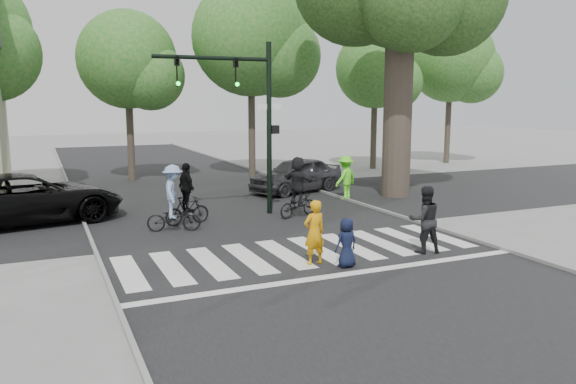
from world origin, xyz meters
The scene contains 20 objects.
ground centered at (0.00, 0.00, 0.00)m, with size 120.00×120.00×0.00m, color gray.
road_stem centered at (0.00, 5.00, 0.01)m, with size 10.00×70.00×0.01m, color black.
road_cross centered at (0.00, 8.00, 0.01)m, with size 70.00×10.00×0.01m, color black.
curb_left centered at (-5.05, 5.00, 0.05)m, with size 0.10×70.00×0.10m, color gray.
curb_right centered at (5.05, 5.00, 0.05)m, with size 0.10×70.00×0.10m, color gray.
crosswalk centered at (0.00, 0.66, 0.01)m, with size 10.00×3.85×0.01m.
traffic_signal centered at (0.35, 6.20, 3.90)m, with size 4.45×0.29×6.00m.
bg_tree_2 centered at (-1.76, 16.62, 5.78)m, with size 5.04×4.80×8.40m.
bg_tree_3 centered at (4.31, 15.27, 6.94)m, with size 6.30×6.00×10.20m.
bg_tree_4 centered at (12.23, 16.12, 5.64)m, with size 4.83×4.60×8.15m.
bg_tree_5 centered at (18.27, 16.69, 6.36)m, with size 5.67×5.40×9.30m.
pedestrian_woman centered at (-0.20, -0.16, 0.81)m, with size 0.59×0.39×1.62m, color orange.
pedestrian_child centered at (0.41, -0.69, 0.61)m, with size 0.60×0.39×1.22m, color black.
pedestrian_adult centered at (2.95, -0.38, 0.90)m, with size 0.87×0.68×1.80m, color black.
cyclist_left centered at (-2.57, 4.80, 0.90)m, with size 1.73×1.20×2.08m.
cyclist_mid centered at (-1.96, 5.56, 0.83)m, with size 1.61×1.00×2.03m.
cyclist_right centered at (1.87, 5.22, 0.94)m, with size 1.76×1.63×2.11m.
car_suv centered at (-6.69, 7.86, 0.84)m, with size 2.78×6.04×1.68m, color black.
car_grey centered at (4.07, 10.12, 0.77)m, with size 1.81×4.50×1.53m, color #3A393E.
bystander_hivis centered at (5.13, 7.62, 0.90)m, with size 1.17×0.67×1.81m, color #63FF27.
Camera 1 is at (-6.25, -12.15, 4.00)m, focal length 35.00 mm.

